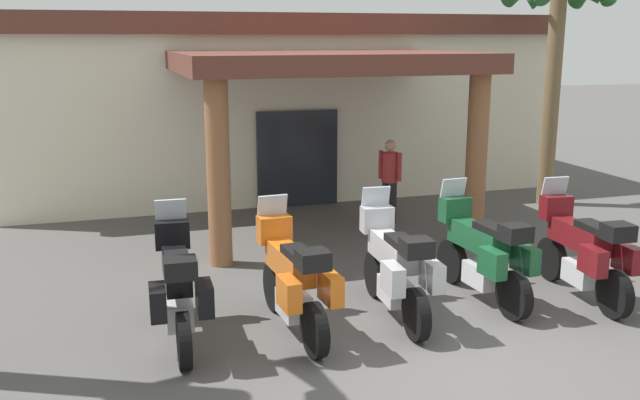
% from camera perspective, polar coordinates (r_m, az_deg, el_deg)
% --- Properties ---
extents(ground_plane, '(80.00, 80.00, 0.00)m').
position_cam_1_polar(ground_plane, '(8.67, 10.67, -12.10)').
color(ground_plane, '#514F4C').
extents(motel_building, '(13.22, 10.84, 4.14)m').
position_cam_1_polar(motel_building, '(18.20, -4.50, 8.19)').
color(motel_building, silver).
rests_on(motel_building, ground_plane).
extents(motorcycle_black, '(0.70, 2.21, 1.61)m').
position_cam_1_polar(motorcycle_black, '(8.75, -11.42, -6.94)').
color(motorcycle_black, black).
rests_on(motorcycle_black, ground_plane).
extents(motorcycle_orange, '(0.74, 2.21, 1.61)m').
position_cam_1_polar(motorcycle_orange, '(8.84, -2.15, -6.46)').
color(motorcycle_orange, black).
rests_on(motorcycle_orange, ground_plane).
extents(motorcycle_silver, '(0.71, 2.21, 1.61)m').
position_cam_1_polar(motorcycle_silver, '(9.36, 6.13, -5.40)').
color(motorcycle_silver, black).
rests_on(motorcycle_silver, ground_plane).
extents(motorcycle_green, '(0.74, 2.21, 1.61)m').
position_cam_1_polar(motorcycle_green, '(10.16, 13.05, -4.18)').
color(motorcycle_green, black).
rests_on(motorcycle_green, ground_plane).
extents(motorcycle_maroon, '(0.72, 2.21, 1.61)m').
position_cam_1_polar(motorcycle_maroon, '(10.65, 20.55, -3.88)').
color(motorcycle_maroon, black).
rests_on(motorcycle_maroon, ground_plane).
extents(pedestrian, '(0.34, 0.45, 1.68)m').
position_cam_1_polar(pedestrian, '(14.05, 5.67, 2.02)').
color(pedestrian, black).
rests_on(pedestrian, ground_plane).
extents(palm_tree_near_portico, '(2.33, 2.44, 5.41)m').
position_cam_1_polar(palm_tree_near_portico, '(16.18, 18.71, 13.70)').
color(palm_tree_near_portico, brown).
rests_on(palm_tree_near_portico, ground_plane).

